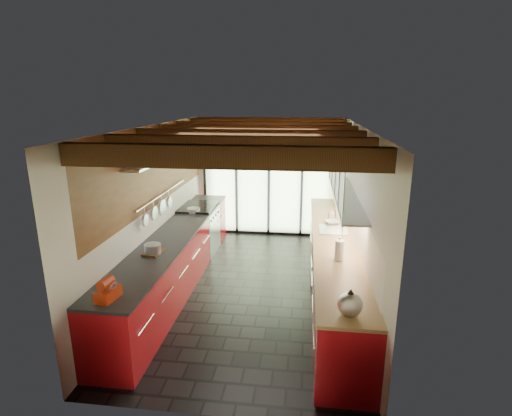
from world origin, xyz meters
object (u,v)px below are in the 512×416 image
Objects in this scene: stand_mixer at (108,290)px; bowl at (332,222)px; paper_towel at (339,250)px; soap_bottle at (331,214)px; kettle at (350,303)px.

bowl is at bearing 49.52° from stand_mixer.
paper_towel is (2.54, 1.39, 0.03)m from stand_mixer.
paper_towel is 1.83m from soap_bottle.
kettle reaches higher than soap_bottle.
stand_mixer is 0.95× the size of kettle.
soap_bottle is (0.00, 1.83, -0.03)m from paper_towel.
kettle is 1.39m from paper_towel.
paper_towel is (0.00, 1.39, 0.01)m from kettle.
stand_mixer is 1.49× the size of soap_bottle.
bowl is (0.00, -0.24, -0.08)m from soap_bottle.
kettle is 2.98m from bowl.
stand_mixer is at bearing -151.37° from paper_towel.
kettle is 1.00× the size of paper_towel.
paper_towel is at bearing -90.00° from bowl.
paper_towel is 1.58× the size of soap_bottle.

